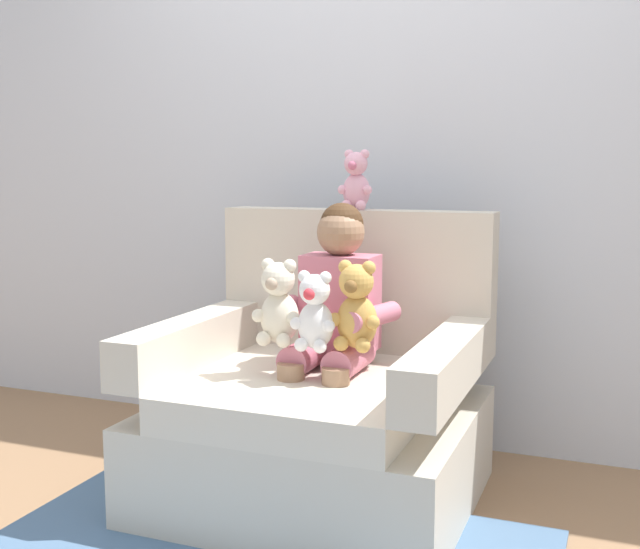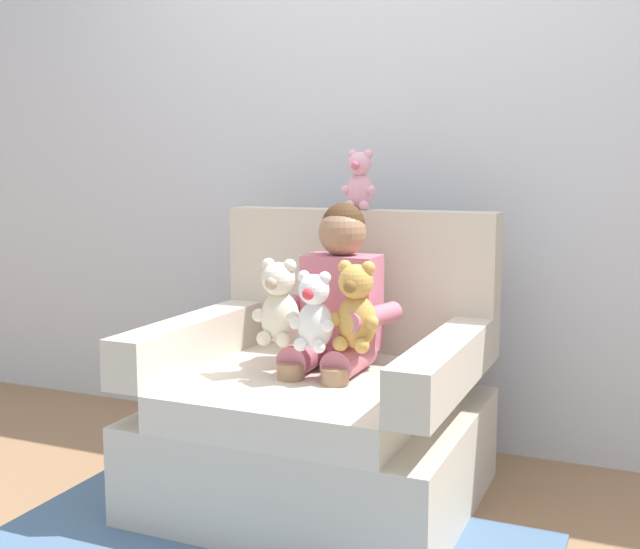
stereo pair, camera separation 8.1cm
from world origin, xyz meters
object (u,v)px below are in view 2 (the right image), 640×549
plush_pink_on_backrest (360,182)px  plush_cream (279,304)px  armchair (322,410)px  plush_honey (356,308)px  plush_white (314,313)px  seated_child (335,309)px

plush_pink_on_backrest → plush_cream: bearing=-91.3°
armchair → plush_honey: 0.44m
plush_white → plush_pink_on_backrest: bearing=106.6°
plush_pink_on_backrest → plush_honey: bearing=-59.5°
plush_white → armchair: bearing=116.4°
armchair → seated_child: size_ratio=1.30×
armchair → plush_white: size_ratio=4.08×
seated_child → plush_pink_on_backrest: (-0.03, 0.32, 0.44)m
plush_honey → plush_white: 0.14m
plush_white → seated_child: bearing=104.3°
plush_pink_on_backrest → armchair: bearing=-79.1°
seated_child → plush_honey: seated_child is taller
plush_pink_on_backrest → seated_child: bearing=-73.4°
armchair → plush_cream: (-0.11, -0.12, 0.39)m
armchair → plush_white: (0.04, -0.16, 0.38)m
plush_white → plush_pink_on_backrest: size_ratio=1.14×
plush_honey → armchair: bearing=159.4°
plush_honey → plush_white: (-0.12, -0.06, -0.02)m
plush_cream → plush_pink_on_backrest: bearing=56.8°
armchair → plush_cream: armchair is taller
armchair → plush_cream: bearing=-130.4°
seated_child → plush_honey: bearing=-44.2°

